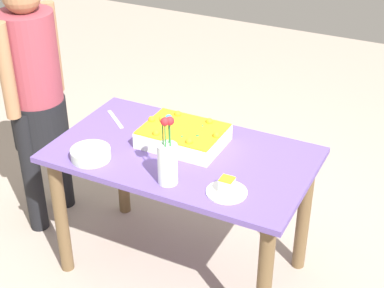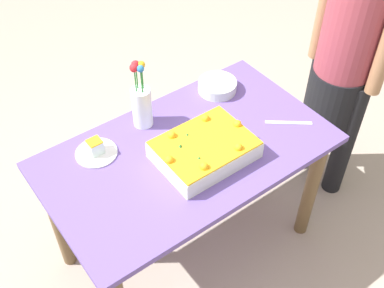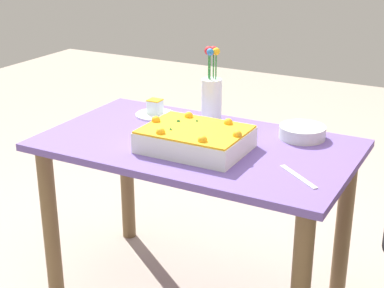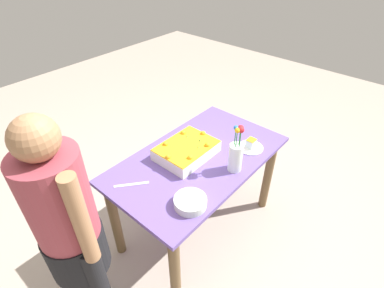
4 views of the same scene
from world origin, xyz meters
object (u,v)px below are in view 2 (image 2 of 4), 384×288
at_px(serving_plate_with_slice, 96,150).
at_px(flower_vase, 142,103).
at_px(sheet_cake, 204,149).
at_px(cake_knife, 289,123).
at_px(fruit_bowl, 217,86).
at_px(person_standing, 345,61).

xyz_separation_m(serving_plate_with_slice, flower_vase, (-0.27, -0.04, 0.10)).
distance_m(sheet_cake, cake_knife, 0.46).
bearing_deg(serving_plate_with_slice, flower_vase, -170.89).
distance_m(cake_knife, fruit_bowl, 0.41).
xyz_separation_m(cake_knife, fruit_bowl, (0.12, -0.39, 0.02)).
relative_size(sheet_cake, fruit_bowl, 2.10).
distance_m(serving_plate_with_slice, cake_knife, 0.89).
bearing_deg(fruit_bowl, flower_vase, -1.63).
bearing_deg(flower_vase, sheet_cake, 106.03).
bearing_deg(cake_knife, fruit_bowl, 145.15).
bearing_deg(fruit_bowl, person_standing, 152.07).
bearing_deg(fruit_bowl, cake_knife, 106.49).
xyz_separation_m(cake_knife, flower_vase, (0.55, -0.40, 0.12)).
bearing_deg(flower_vase, serving_plate_with_slice, 9.11).
bearing_deg(fruit_bowl, serving_plate_with_slice, 2.54).
bearing_deg(sheet_cake, cake_knife, 171.96).
height_order(fruit_bowl, person_standing, person_standing).
xyz_separation_m(flower_vase, fruit_bowl, (-0.43, 0.01, -0.10)).
relative_size(serving_plate_with_slice, fruit_bowl, 0.95).
distance_m(flower_vase, person_standing, 1.05).
bearing_deg(flower_vase, person_standing, 162.50).
xyz_separation_m(cake_knife, person_standing, (-0.46, -0.09, 0.11)).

